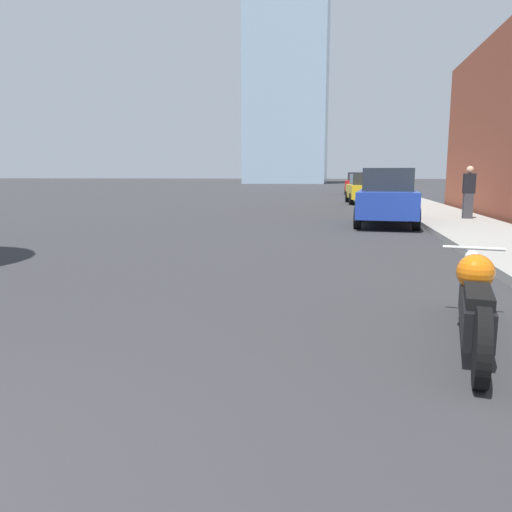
# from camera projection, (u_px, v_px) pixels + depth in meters

# --- Properties ---
(sidewalk) EXTENTS (2.47, 240.00, 0.15)m
(sidewalk) POSITION_uv_depth(u_px,v_px,m) (388.00, 194.00, 39.54)
(sidewalk) COLOR gray
(sidewalk) RESTS_ON ground_plane
(distant_tower) EXTENTS (14.24, 14.24, 53.90)m
(distant_tower) POSITION_uv_depth(u_px,v_px,m) (288.00, 29.00, 88.17)
(distant_tower) COLOR #8CA5BC
(distant_tower) RESTS_ON ground_plane
(motorcycle) EXTENTS (0.79, 2.66, 0.79)m
(motorcycle) POSITION_uv_depth(u_px,v_px,m) (475.00, 301.00, 4.62)
(motorcycle) COLOR black
(motorcycle) RESTS_ON ground_plane
(parked_car_blue) EXTENTS (2.06, 4.15, 1.74)m
(parked_car_blue) POSITION_uv_depth(u_px,v_px,m) (387.00, 197.00, 15.23)
(parked_car_blue) COLOR #1E3899
(parked_car_blue) RESTS_ON ground_plane
(parked_car_yellow) EXTENTS (2.09, 4.32, 1.59)m
(parked_car_yellow) POSITION_uv_depth(u_px,v_px,m) (365.00, 189.00, 26.99)
(parked_car_yellow) COLOR gold
(parked_car_yellow) RESTS_ON ground_plane
(parked_car_red) EXTENTS (2.16, 4.64, 1.73)m
(parked_car_red) POSITION_uv_depth(u_px,v_px,m) (358.00, 183.00, 39.96)
(parked_car_red) COLOR red
(parked_car_red) RESTS_ON ground_plane
(pedestrian) EXTENTS (0.36, 0.23, 1.67)m
(pedestrian) POSITION_uv_depth(u_px,v_px,m) (469.00, 192.00, 15.98)
(pedestrian) COLOR #38383D
(pedestrian) RESTS_ON sidewalk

